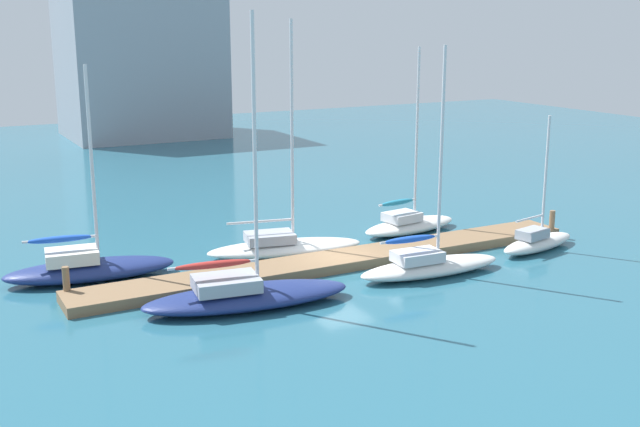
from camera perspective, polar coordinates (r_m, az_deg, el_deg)
ground_plane at (r=35.78m, az=1.51°, el=-3.78°), size 120.00×120.00×0.00m
dock_pier at (r=35.71m, az=1.52°, el=-3.44°), size 24.65×2.26×0.44m
dock_piling_near_end at (r=32.60m, az=-17.99°, el=-4.91°), size 0.28×0.28×1.42m
dock_piling_far_end at (r=41.88m, az=16.54°, el=-0.74°), size 0.28×0.28×1.42m
sailboat_0 at (r=35.05m, az=-16.56°, el=-3.74°), size 7.40×3.21×9.12m
sailboat_1 at (r=30.59m, az=-5.53°, el=-5.80°), size 8.48×3.70×11.21m
sailboat_2 at (r=37.18m, az=-2.67°, el=-2.30°), size 7.78×3.63×10.96m
sailboat_3 at (r=34.49m, az=7.92°, el=-3.63°), size 6.96×2.27×9.89m
sailboat_4 at (r=41.43m, az=6.50°, el=-0.67°), size 6.06×2.73×9.62m
sailboat_5 at (r=39.36m, az=15.57°, el=-1.94°), size 5.22×2.35×6.54m
harbor_building_distant at (r=78.86m, az=-12.97°, el=10.36°), size 14.19×11.67×13.30m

